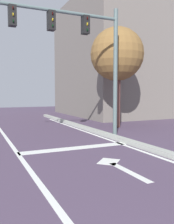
% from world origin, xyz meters
% --- Properties ---
extents(lane_line_center, '(0.12, 20.00, 0.01)m').
position_xyz_m(lane_line_center, '(0.20, 6.00, 0.00)').
color(lane_line_center, silver).
rests_on(lane_line_center, ground).
extents(lane_line_curbside, '(0.12, 20.00, 0.01)m').
position_xyz_m(lane_line_curbside, '(3.44, 6.00, 0.00)').
color(lane_line_curbside, silver).
rests_on(lane_line_curbside, ground).
extents(stop_bar, '(3.39, 0.40, 0.01)m').
position_xyz_m(stop_bar, '(1.90, 7.91, 0.00)').
color(stop_bar, silver).
rests_on(stop_bar, ground).
extents(lane_arrow_stem, '(0.16, 1.40, 0.01)m').
position_xyz_m(lane_arrow_stem, '(2.07, 5.38, 0.00)').
color(lane_arrow_stem, silver).
rests_on(lane_arrow_stem, ground).
extents(lane_arrow_head, '(0.71, 0.71, 0.01)m').
position_xyz_m(lane_arrow_head, '(2.07, 6.23, 0.00)').
color(lane_arrow_head, silver).
rests_on(lane_arrow_head, ground).
extents(curb_strip, '(0.24, 24.00, 0.14)m').
position_xyz_m(curb_strip, '(3.69, 6.00, 0.07)').
color(curb_strip, '#A0A49A').
rests_on(curb_strip, ground).
extents(traffic_signal_mast, '(5.15, 0.34, 4.82)m').
position_xyz_m(traffic_signal_mast, '(2.58, 9.41, 3.52)').
color(traffic_signal_mast, '#516563').
rests_on(traffic_signal_mast, ground).
extents(roadside_tree, '(2.52, 2.52, 4.73)m').
position_xyz_m(roadside_tree, '(5.38, 11.28, 3.43)').
color(roadside_tree, brown).
rests_on(roadside_tree, ground).
extents(building_block, '(8.94, 8.76, 8.25)m').
position_xyz_m(building_block, '(10.06, 17.37, 4.13)').
color(building_block, slate).
rests_on(building_block, ground).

